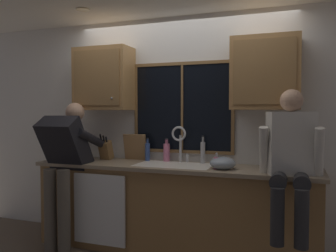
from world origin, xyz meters
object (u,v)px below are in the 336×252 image
person_standing (64,159)px  bottle_amber_small (203,152)px  bottle_green_glass (167,152)px  soap_dispenser (217,163)px  mixing_bowl (223,163)px  knife_block (106,150)px  person_sitting_on_counter (291,155)px  bottle_tall_clear (148,151)px  cutting_board (135,147)px

person_standing → bottle_amber_small: size_ratio=5.27×
bottle_green_glass → soap_dispenser: bearing=-26.9°
mixing_bowl → bottle_amber_small: size_ratio=0.84×
bottle_amber_small → knife_block: bearing=-176.0°
person_sitting_on_counter → bottle_amber_small: person_sitting_on_counter is taller
person_standing → bottle_tall_clear: (0.75, 0.52, 0.06)m
mixing_bowl → bottle_amber_small: (-0.27, 0.29, 0.07)m
soap_dispenser → knife_block: bearing=170.4°
mixing_bowl → cutting_board: bearing=164.3°
cutting_board → bottle_green_glass: (0.39, 0.00, -0.04)m
person_standing → soap_dispenser: size_ratio=9.77×
person_standing → mixing_bowl: (1.67, 0.24, 0.01)m
person_standing → bottle_green_glass: size_ratio=6.07×
mixing_bowl → soap_dispenser: (-0.06, -0.02, 0.01)m
knife_block → bottle_green_glass: bearing=7.6°
soap_dispenser → bottle_amber_small: bottle_amber_small is taller
person_standing → bottle_tall_clear: person_standing is taller
person_sitting_on_counter → cutting_board: bearing=164.1°
knife_block → bottle_tall_clear: size_ratio=1.23×
cutting_board → bottle_amber_small: size_ratio=1.01×
knife_block → cutting_board: knife_block is taller
cutting_board → mixing_bowl: (1.08, -0.31, -0.09)m
bottle_green_glass → person_sitting_on_counter: bearing=-20.4°
knife_block → cutting_board: 0.35m
knife_block → mixing_bowl: bearing=-8.5°
bottle_green_glass → person_standing: bearing=-150.6°
mixing_bowl → bottle_amber_small: bottle_amber_small is taller
knife_block → bottle_tall_clear: 0.50m
cutting_board → person_standing: bearing=-137.0°
cutting_board → mixing_bowl: 1.13m
person_sitting_on_counter → bottle_green_glass: 1.42m
bottle_green_glass → bottle_amber_small: size_ratio=0.87×
person_sitting_on_counter → mixing_bowl: bearing=163.7°
person_sitting_on_counter → person_standing: bearing=-178.6°
person_sitting_on_counter → soap_dispenser: size_ratio=7.79×
person_standing → bottle_tall_clear: 0.91m
bottle_green_glass → bottle_amber_small: (0.42, -0.02, 0.02)m
bottle_green_glass → bottle_tall_clear: 0.22m
person_standing → person_sitting_on_counter: (2.30, 0.06, 0.14)m
knife_block → person_sitting_on_counter: bearing=-11.0°
cutting_board → bottle_tall_clear: bearing=-9.1°
person_standing → soap_dispenser: (1.61, 0.22, 0.01)m
soap_dispenser → bottle_green_glass: bottle_green_glass is taller
person_standing → cutting_board: person_standing is taller
person_standing → bottle_amber_small: bearing=20.9°
mixing_bowl → person_standing: bearing=-171.9°
person_sitting_on_counter → bottle_tall_clear: 1.62m
person_sitting_on_counter → bottle_green_glass: (-1.33, 0.49, -0.08)m
person_sitting_on_counter → cutting_board: size_ratio=4.14×
bottle_tall_clear → soap_dispenser: bearing=-18.9°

